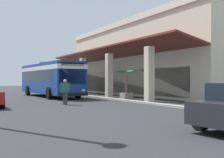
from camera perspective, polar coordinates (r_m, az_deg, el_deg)
name	(u,v)px	position (r m, az deg, el deg)	size (l,w,h in m)	color
ground	(138,96)	(28.16, 5.44, -3.44)	(120.00, 120.00, 0.00)	#2D2D30
curb_strip	(84,95)	(27.69, -5.75, -3.37)	(29.27, 0.50, 0.12)	#9E998E
plaza_building	(161,60)	(32.77, 9.94, 3.90)	(24.69, 14.56, 7.87)	beige
transit_bus	(50,77)	(27.17, -12.67, 0.36)	(11.30, 3.12, 3.34)	navy
pedestrian	(65,91)	(17.93, -9.59, -2.35)	(0.53, 0.56, 1.62)	#38383D
potted_palm	(126,91)	(22.79, 2.97, -2.56)	(2.08, 1.97, 2.39)	gray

